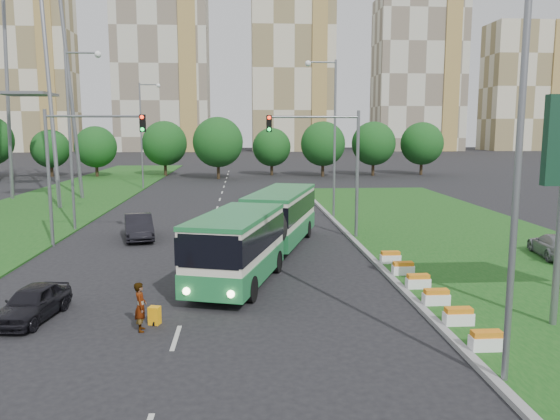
{
  "coord_description": "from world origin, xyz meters",
  "views": [
    {
      "loc": [
        -0.73,
        -23.5,
        6.88
      ],
      "look_at": [
        1.24,
        5.16,
        2.6
      ],
      "focal_mm": 35.0,
      "sensor_mm": 36.0,
      "label": 1
    }
  ],
  "objects": [
    {
      "name": "midrise_east",
      "position": [
        90.0,
        150.0,
        20.0
      ],
      "size": [
        24.0,
        14.0,
        40.0
      ],
      "primitive_type": "cube",
      "color": "beige",
      "rests_on": "ground"
    },
    {
      "name": "apartment_tower_cwest",
      "position": [
        -25.0,
        150.0,
        26.0
      ],
      "size": [
        28.0,
        15.0,
        52.0
      ],
      "primitive_type": "cube",
      "color": "beige",
      "rests_on": "ground"
    },
    {
      "name": "traffic_mast_left",
      "position": [
        -10.38,
        9.0,
        5.35
      ],
      "size": [
        5.76,
        0.32,
        8.0
      ],
      "color": "slate",
      "rests_on": "ground"
    },
    {
      "name": "ground",
      "position": [
        0.0,
        0.0,
        0.0
      ],
      "size": [
        360.0,
        360.0,
        0.0
      ],
      "primitive_type": "plane",
      "color": "black",
      "rests_on": "ground"
    },
    {
      "name": "traffic_mast_median",
      "position": [
        4.78,
        10.0,
        5.35
      ],
      "size": [
        5.76,
        0.32,
        8.0
      ],
      "color": "slate",
      "rests_on": "ground"
    },
    {
      "name": "pedestrian",
      "position": [
        -4.26,
        -5.27,
        0.86
      ],
      "size": [
        0.49,
        0.68,
        1.72
      ],
      "primitive_type": "imported",
      "rotation": [
        0.0,
        0.0,
        1.71
      ],
      "color": "gray",
      "rests_on": "ground"
    },
    {
      "name": "left_verge",
      "position": [
        -18.0,
        25.0,
        0.05
      ],
      "size": [
        12.0,
        110.0,
        0.1
      ],
      "primitive_type": "cube",
      "color": "#164A15",
      "rests_on": "ground"
    },
    {
      "name": "grass_median",
      "position": [
        13.0,
        8.0,
        0.07
      ],
      "size": [
        14.0,
        60.0,
        0.15
      ],
      "primitive_type": "cube",
      "color": "#164A15",
      "rests_on": "ground"
    },
    {
      "name": "apartment_tower_west",
      "position": [
        -65.0,
        150.0,
        24.0
      ],
      "size": [
        26.0,
        15.0,
        48.0
      ],
      "primitive_type": "cube",
      "color": "beige",
      "rests_on": "ground"
    },
    {
      "name": "street_lamps",
      "position": [
        -3.0,
        10.0,
        6.0
      ],
      "size": [
        36.0,
        60.0,
        12.0
      ],
      "primitive_type": null,
      "color": "slate",
      "rests_on": "ground"
    },
    {
      "name": "lane_markings",
      "position": [
        -3.0,
        20.0,
        0.0
      ],
      "size": [
        0.2,
        100.0,
        0.01
      ],
      "primitive_type": null,
      "color": "#BABAB3",
      "rests_on": "ground"
    },
    {
      "name": "apartment_tower_ceast",
      "position": [
        15.0,
        150.0,
        25.0
      ],
      "size": [
        25.0,
        15.0,
        50.0
      ],
      "primitive_type": "cube",
      "color": "beige",
      "rests_on": "ground"
    },
    {
      "name": "flower_planters",
      "position": [
        6.7,
        -2.5,
        0.45
      ],
      "size": [
        1.1,
        11.5,
        0.6
      ],
      "primitive_type": null,
      "color": "white",
      "rests_on": "grass_median"
    },
    {
      "name": "car_left_near",
      "position": [
        -8.39,
        -3.87,
        0.64
      ],
      "size": [
        2.06,
        3.93,
        1.28
      ],
      "primitive_type": "imported",
      "rotation": [
        0.0,
        0.0,
        -0.15
      ],
      "color": "black",
      "rests_on": "ground"
    },
    {
      "name": "car_median",
      "position": [
        15.73,
        3.66,
        0.78
      ],
      "size": [
        2.5,
        4.58,
        1.26
      ],
      "primitive_type": "imported",
      "rotation": [
        0.0,
        0.0,
        2.96
      ],
      "color": "gray",
      "rests_on": "grass_median"
    },
    {
      "name": "apartment_tower_east",
      "position": [
        55.0,
        150.0,
        23.5
      ],
      "size": [
        27.0,
        15.0,
        47.0
      ],
      "primitive_type": "cube",
      "color": "beige",
      "rests_on": "ground"
    },
    {
      "name": "car_left_far",
      "position": [
        -7.3,
        10.82,
        0.78
      ],
      "size": [
        2.68,
        4.96,
        1.55
      ],
      "primitive_type": "imported",
      "rotation": [
        0.0,
        0.0,
        0.23
      ],
      "color": "black",
      "rests_on": "ground"
    },
    {
      "name": "shopping_trolley",
      "position": [
        -3.9,
        -4.66,
        0.32
      ],
      "size": [
        0.38,
        0.4,
        0.65
      ],
      "rotation": [
        0.0,
        0.0,
        -0.29
      ],
      "color": "#FFA70D",
      "rests_on": "ground"
    },
    {
      "name": "median_kerb",
      "position": [
        6.05,
        8.0,
        0.09
      ],
      "size": [
        0.3,
        60.0,
        0.18
      ],
      "primitive_type": "cube",
      "color": "gray",
      "rests_on": "ground"
    },
    {
      "name": "tree_line",
      "position": [
        10.0,
        55.0,
        4.5
      ],
      "size": [
        120.0,
        8.0,
        9.0
      ],
      "primitive_type": null,
      "color": "#134819",
      "rests_on": "ground"
    },
    {
      "name": "articulated_bus",
      "position": [
        0.15,
        4.71,
        1.73
      ],
      "size": [
        2.67,
        17.15,
        2.82
      ],
      "rotation": [
        0.0,
        0.0,
        -0.29
      ],
      "color": "beige",
      "rests_on": "ground"
    }
  ]
}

